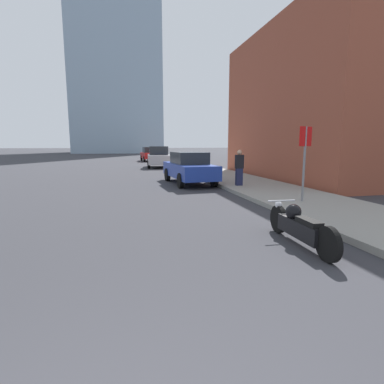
{
  "coord_description": "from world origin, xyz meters",
  "views": [
    {
      "loc": [
        0.11,
        -0.89,
        1.93
      ],
      "look_at": [
        1.76,
        6.17,
        0.79
      ],
      "focal_mm": 28.0,
      "sensor_mm": 36.0,
      "label": 1
    }
  ],
  "objects_px": {
    "motorcycle": "(299,226)",
    "stop_sign": "(305,151)",
    "parked_car_silver": "(159,157)",
    "parked_car_red": "(150,154)",
    "parked_car_blue": "(189,168)",
    "pedestrian": "(239,167)"
  },
  "relations": [
    {
      "from": "motorcycle",
      "to": "stop_sign",
      "type": "xyz_separation_m",
      "value": [
        2.27,
        3.36,
        1.37
      ]
    },
    {
      "from": "parked_car_silver",
      "to": "parked_car_red",
      "type": "relative_size",
      "value": 0.93
    },
    {
      "from": "parked_car_silver",
      "to": "stop_sign",
      "type": "bearing_deg",
      "value": -77.67
    },
    {
      "from": "parked_car_blue",
      "to": "stop_sign",
      "type": "bearing_deg",
      "value": -73.14
    },
    {
      "from": "parked_car_blue",
      "to": "pedestrian",
      "type": "distance_m",
      "value": 2.85
    },
    {
      "from": "motorcycle",
      "to": "parked_car_red",
      "type": "xyz_separation_m",
      "value": [
        -0.06,
        31.29,
        0.47
      ]
    },
    {
      "from": "parked_car_silver",
      "to": "stop_sign",
      "type": "relative_size",
      "value": 1.75
    },
    {
      "from": "parked_car_silver",
      "to": "pedestrian",
      "type": "bearing_deg",
      "value": -77.53
    },
    {
      "from": "motorcycle",
      "to": "parked_car_blue",
      "type": "relative_size",
      "value": 0.5
    },
    {
      "from": "parked_car_red",
      "to": "stop_sign",
      "type": "bearing_deg",
      "value": -88.51
    },
    {
      "from": "parked_car_blue",
      "to": "parked_car_red",
      "type": "relative_size",
      "value": 1.06
    },
    {
      "from": "parked_car_red",
      "to": "pedestrian",
      "type": "relative_size",
      "value": 2.81
    },
    {
      "from": "parked_car_blue",
      "to": "stop_sign",
      "type": "relative_size",
      "value": 2.0
    },
    {
      "from": "parked_car_red",
      "to": "motorcycle",
      "type": "bearing_deg",
      "value": -93.17
    },
    {
      "from": "motorcycle",
      "to": "parked_car_red",
      "type": "relative_size",
      "value": 0.53
    },
    {
      "from": "parked_car_red",
      "to": "stop_sign",
      "type": "relative_size",
      "value": 1.89
    },
    {
      "from": "parked_car_red",
      "to": "pedestrian",
      "type": "xyz_separation_m",
      "value": [
        1.8,
        -23.9,
        0.1
      ]
    },
    {
      "from": "motorcycle",
      "to": "pedestrian",
      "type": "distance_m",
      "value": 7.61
    },
    {
      "from": "parked_car_blue",
      "to": "parked_car_silver",
      "type": "relative_size",
      "value": 1.14
    },
    {
      "from": "motorcycle",
      "to": "stop_sign",
      "type": "relative_size",
      "value": 1.0
    },
    {
      "from": "motorcycle",
      "to": "stop_sign",
      "type": "bearing_deg",
      "value": 57.8
    },
    {
      "from": "parked_car_red",
      "to": "stop_sign",
      "type": "height_order",
      "value": "stop_sign"
    }
  ]
}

